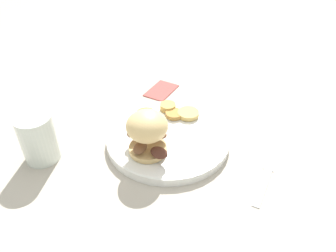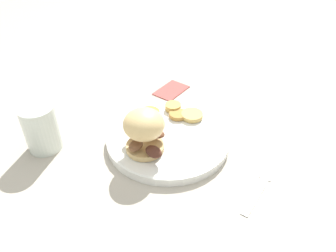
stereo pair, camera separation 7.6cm
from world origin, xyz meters
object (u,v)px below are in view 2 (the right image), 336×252
Objects in this scene: dinner_plate at (168,138)px; drinking_glass at (41,128)px; fork at (261,186)px; sandwich at (143,129)px.

drinking_glass is (-0.21, 0.19, 0.04)m from dinner_plate.
fork is 0.49m from drinking_glass.
drinking_glass is (-0.24, 0.43, 0.05)m from fork.
sandwich reaches higher than dinner_plate.
fork is (0.03, -0.24, -0.01)m from dinner_plate.
sandwich reaches higher than drinking_glass.
dinner_plate is 2.38× the size of sandwich.
dinner_plate is at bearing -2.16° from sandwich.
dinner_plate reaches higher than fork.
sandwich is 0.27m from fork.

